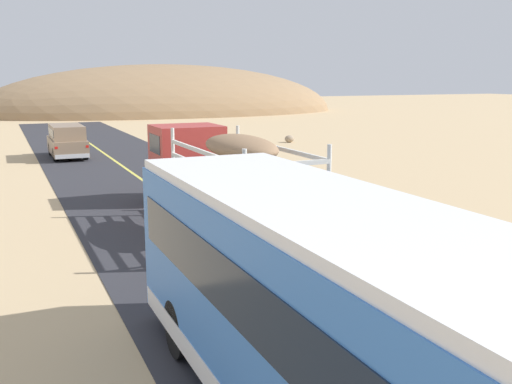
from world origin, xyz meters
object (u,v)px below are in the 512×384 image
at_px(bus, 338,323).
at_px(livestock_truck, 205,162).
at_px(boulder_near_shoulder, 289,139).
at_px(car_far, 67,140).

bearing_deg(bus, livestock_truck, 77.82).
relative_size(livestock_truck, bus, 0.97).
height_order(bus, boulder_near_shoulder, bus).
xyz_separation_m(livestock_truck, boulder_near_shoulder, (12.86, 18.55, -1.53)).
bearing_deg(boulder_near_shoulder, livestock_truck, -124.72).
xyz_separation_m(car_far, boulder_near_shoulder, (15.75, 1.95, -0.83)).
bearing_deg(bus, boulder_near_shoulder, 63.78).
bearing_deg(livestock_truck, boulder_near_shoulder, 55.28).
bearing_deg(car_far, bus, -90.01).
relative_size(bus, boulder_near_shoulder, 14.40).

